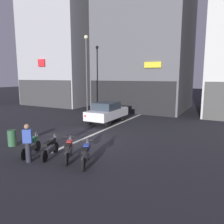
{
  "coord_description": "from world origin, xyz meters",
  "views": [
    {
      "loc": [
        7.37,
        -10.1,
        3.64
      ],
      "look_at": [
        0.92,
        2.0,
        1.4
      ],
      "focal_mm": 35.18,
      "sensor_mm": 36.0,
      "label": 1
    }
  ],
  "objects_px": {
    "motorcycle_black_row_left_mid": "(50,147)",
    "motorcycle_red_row_centre": "(69,150)",
    "car_white_crossing_near": "(107,112)",
    "motorcycle_green_row_leftmost": "(31,146)",
    "motorcycle_blue_row_right_mid": "(86,154)",
    "trash_bin": "(12,138)",
    "person_by_motorcycles": "(28,143)",
    "street_lamp": "(87,68)"
  },
  "relations": [
    {
      "from": "motorcycle_black_row_left_mid",
      "to": "motorcycle_red_row_centre",
      "type": "xyz_separation_m",
      "value": [
        0.96,
        0.11,
        0.0
      ]
    },
    {
      "from": "car_white_crossing_near",
      "to": "motorcycle_green_row_leftmost",
      "type": "bearing_deg",
      "value": -86.87
    },
    {
      "from": "motorcycle_green_row_leftmost",
      "to": "motorcycle_blue_row_right_mid",
      "type": "height_order",
      "value": "same"
    },
    {
      "from": "motorcycle_black_row_left_mid",
      "to": "motorcycle_red_row_centre",
      "type": "bearing_deg",
      "value": 6.48
    },
    {
      "from": "car_white_crossing_near",
      "to": "trash_bin",
      "type": "xyz_separation_m",
      "value": [
        -1.57,
        -7.45,
        -0.46
      ]
    },
    {
      "from": "car_white_crossing_near",
      "to": "motorcycle_blue_row_right_mid",
      "type": "relative_size",
      "value": 2.68
    },
    {
      "from": "motorcycle_red_row_centre",
      "to": "trash_bin",
      "type": "bearing_deg",
      "value": 177.32
    },
    {
      "from": "person_by_motorcycles",
      "to": "motorcycle_green_row_leftmost",
      "type": "bearing_deg",
      "value": 131.2
    },
    {
      "from": "motorcycle_black_row_left_mid",
      "to": "trash_bin",
      "type": "bearing_deg",
      "value": 174.35
    },
    {
      "from": "motorcycle_green_row_leftmost",
      "to": "trash_bin",
      "type": "distance_m",
      "value": 2.08
    },
    {
      "from": "street_lamp",
      "to": "motorcycle_green_row_leftmost",
      "type": "distance_m",
      "value": 11.62
    },
    {
      "from": "car_white_crossing_near",
      "to": "motorcycle_black_row_left_mid",
      "type": "xyz_separation_m",
      "value": [
        1.4,
        -7.75,
        -0.43
      ]
    },
    {
      "from": "car_white_crossing_near",
      "to": "motorcycle_red_row_centre",
      "type": "xyz_separation_m",
      "value": [
        2.37,
        -7.64,
        -0.43
      ]
    },
    {
      "from": "street_lamp",
      "to": "person_by_motorcycles",
      "type": "distance_m",
      "value": 12.23
    },
    {
      "from": "street_lamp",
      "to": "motorcycle_black_row_left_mid",
      "type": "bearing_deg",
      "value": -64.22
    },
    {
      "from": "motorcycle_blue_row_right_mid",
      "to": "person_by_motorcycles",
      "type": "distance_m",
      "value": 2.54
    },
    {
      "from": "motorcycle_black_row_left_mid",
      "to": "trash_bin",
      "type": "relative_size",
      "value": 1.89
    },
    {
      "from": "trash_bin",
      "to": "motorcycle_black_row_left_mid",
      "type": "bearing_deg",
      "value": -5.65
    },
    {
      "from": "motorcycle_green_row_leftmost",
      "to": "motorcycle_red_row_centre",
      "type": "bearing_deg",
      "value": 10.47
    },
    {
      "from": "street_lamp",
      "to": "person_by_motorcycles",
      "type": "bearing_deg",
      "value": -67.94
    },
    {
      "from": "motorcycle_blue_row_right_mid",
      "to": "street_lamp",
      "type": "bearing_deg",
      "value": 124.1
    },
    {
      "from": "car_white_crossing_near",
      "to": "street_lamp",
      "type": "relative_size",
      "value": 0.56
    },
    {
      "from": "street_lamp",
      "to": "motorcycle_green_row_leftmost",
      "type": "relative_size",
      "value": 4.52
    },
    {
      "from": "street_lamp",
      "to": "motorcycle_red_row_centre",
      "type": "bearing_deg",
      "value": -59.63
    },
    {
      "from": "motorcycle_red_row_centre",
      "to": "motorcycle_black_row_left_mid",
      "type": "bearing_deg",
      "value": -173.52
    },
    {
      "from": "street_lamp",
      "to": "motorcycle_red_row_centre",
      "type": "relative_size",
      "value": 4.94
    },
    {
      "from": "motorcycle_green_row_leftmost",
      "to": "person_by_motorcycles",
      "type": "height_order",
      "value": "person_by_motorcycles"
    },
    {
      "from": "motorcycle_red_row_centre",
      "to": "car_white_crossing_near",
      "type": "bearing_deg",
      "value": 107.23
    },
    {
      "from": "motorcycle_red_row_centre",
      "to": "motorcycle_blue_row_right_mid",
      "type": "relative_size",
      "value": 0.97
    },
    {
      "from": "car_white_crossing_near",
      "to": "motorcycle_blue_row_right_mid",
      "type": "distance_m",
      "value": 8.44
    },
    {
      "from": "street_lamp",
      "to": "person_by_motorcycles",
      "type": "relative_size",
      "value": 4.38
    },
    {
      "from": "car_white_crossing_near",
      "to": "motorcycle_black_row_left_mid",
      "type": "relative_size",
      "value": 2.55
    },
    {
      "from": "trash_bin",
      "to": "motorcycle_blue_row_right_mid",
      "type": "bearing_deg",
      "value": -3.35
    },
    {
      "from": "street_lamp",
      "to": "motorcycle_green_row_leftmost",
      "type": "xyz_separation_m",
      "value": [
        3.85,
        -10.23,
        -3.95
      ]
    },
    {
      "from": "car_white_crossing_near",
      "to": "motorcycle_red_row_centre",
      "type": "distance_m",
      "value": 8.01
    },
    {
      "from": "street_lamp",
      "to": "motorcycle_green_row_leftmost",
      "type": "height_order",
      "value": "street_lamp"
    },
    {
      "from": "street_lamp",
      "to": "person_by_motorcycles",
      "type": "height_order",
      "value": "street_lamp"
    },
    {
      "from": "motorcycle_black_row_left_mid",
      "to": "motorcycle_red_row_centre",
      "type": "distance_m",
      "value": 0.97
    },
    {
      "from": "street_lamp",
      "to": "motorcycle_blue_row_right_mid",
      "type": "xyz_separation_m",
      "value": [
        6.75,
        -9.98,
        -3.95
      ]
    },
    {
      "from": "car_white_crossing_near",
      "to": "person_by_motorcycles",
      "type": "xyz_separation_m",
      "value": [
        0.98,
        -8.61,
        -0.03
      ]
    },
    {
      "from": "car_white_crossing_near",
      "to": "trash_bin",
      "type": "distance_m",
      "value": 7.63
    },
    {
      "from": "person_by_motorcycles",
      "to": "trash_bin",
      "type": "height_order",
      "value": "person_by_motorcycles"
    }
  ]
}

